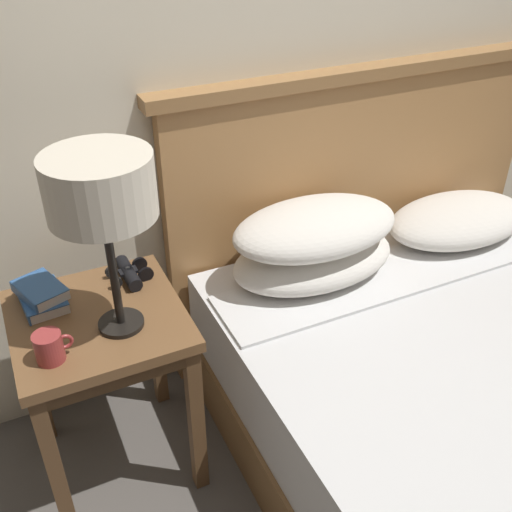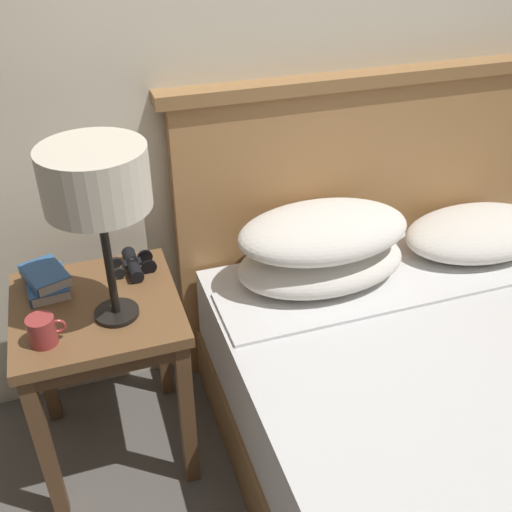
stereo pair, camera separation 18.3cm
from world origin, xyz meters
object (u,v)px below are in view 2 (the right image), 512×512
(bed, at_px, (480,411))
(nightstand, at_px, (100,329))
(binoculars_pair, at_px, (133,264))
(coffee_mug, at_px, (43,331))
(book_on_nightstand, at_px, (46,284))
(table_lamp, at_px, (96,182))
(book_stacked_on_top, at_px, (44,275))

(bed, bearing_deg, nightstand, 155.77)
(binoculars_pair, height_order, coffee_mug, coffee_mug)
(nightstand, relative_size, coffee_mug, 6.16)
(book_on_nightstand, xyz_separation_m, binoculars_pair, (0.27, 0.02, 0.01))
(table_lamp, relative_size, binoculars_pair, 3.27)
(book_on_nightstand, bearing_deg, binoculars_pair, 3.40)
(table_lamp, bearing_deg, bed, -21.93)
(table_lamp, distance_m, binoculars_pair, 0.47)
(binoculars_pair, xyz_separation_m, coffee_mug, (-0.29, -0.28, 0.02))
(table_lamp, distance_m, book_on_nightstand, 0.50)
(book_on_nightstand, height_order, book_stacked_on_top, book_stacked_on_top)
(table_lamp, distance_m, coffee_mug, 0.44)
(bed, distance_m, binoculars_pair, 1.20)
(bed, height_order, binoculars_pair, bed)
(table_lamp, height_order, book_on_nightstand, table_lamp)
(bed, xyz_separation_m, book_on_nightstand, (-1.22, 0.62, 0.35))
(book_on_nightstand, relative_size, coffee_mug, 1.81)
(book_stacked_on_top, distance_m, coffee_mug, 0.26)
(nightstand, height_order, table_lamp, table_lamp)
(nightstand, xyz_separation_m, book_stacked_on_top, (-0.13, 0.12, 0.15))
(nightstand, distance_m, table_lamp, 0.54)
(table_lamp, bearing_deg, book_on_nightstand, 133.55)
(nightstand, height_order, coffee_mug, coffee_mug)
(book_stacked_on_top, relative_size, binoculars_pair, 1.17)
(book_on_nightstand, relative_size, book_stacked_on_top, 0.99)
(nightstand, relative_size, bed, 0.35)
(bed, height_order, book_on_nightstand, bed)
(bed, xyz_separation_m, table_lamp, (-1.03, 0.42, 0.76))
(coffee_mug, bearing_deg, binoculars_pair, 44.08)
(binoculars_pair, relative_size, coffee_mug, 1.56)
(coffee_mug, bearing_deg, nightstand, 42.55)
(nightstand, relative_size, binoculars_pair, 3.95)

